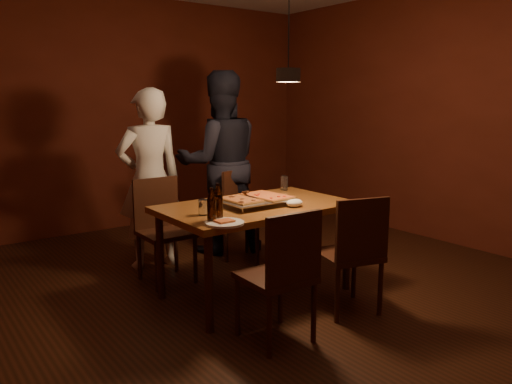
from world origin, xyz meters
TOP-DOWN VIEW (x-y plane):
  - room_shell at (0.00, 0.00)m, footprint 6.00×6.00m
  - dining_table at (-0.12, 0.24)m, footprint 1.50×0.90m
  - chair_far_left at (-0.58, 1.01)m, footprint 0.42×0.42m
  - chair_far_right at (0.33, 1.03)m, footprint 0.54×0.54m
  - chair_near_left at (-0.49, -0.56)m, footprint 0.43×0.43m
  - chair_near_right at (0.21, -0.51)m, footprint 0.52×0.52m
  - pizza_tray at (-0.14, 0.24)m, footprint 0.58×0.48m
  - pizza_meat at (-0.28, 0.24)m, footprint 0.23×0.35m
  - pizza_cheese at (-0.01, 0.23)m, footprint 0.30×0.44m
  - spatula at (-0.16, 0.26)m, footprint 0.14×0.25m
  - beer_bottle_a at (-0.72, -0.07)m, footprint 0.06×0.06m
  - beer_bottle_b at (-0.64, -0.02)m, footprint 0.07×0.07m
  - water_glass_left at (-0.65, 0.16)m, footprint 0.07×0.07m
  - water_glass_right at (0.46, 0.58)m, footprint 0.06×0.06m
  - plate_slice at (-0.67, -0.15)m, footprint 0.26×0.26m
  - napkin at (0.07, -0.01)m, footprint 0.14×0.11m
  - diner_white at (-0.51, 1.38)m, footprint 0.65×0.46m
  - diner_dark at (0.29, 1.42)m, footprint 1.09×0.96m
  - pendant_lamp at (0.00, 0.00)m, footprint 0.18×0.18m

SIDE VIEW (x-z plane):
  - chair_far_left at x=-0.58m, z-range 0.29..0.78m
  - chair_far_right at x=0.33m, z-range 0.29..0.78m
  - chair_near_left at x=-0.49m, z-range 0.29..0.78m
  - chair_near_right at x=0.21m, z-range 0.29..0.78m
  - dining_table at x=-0.12m, z-range 0.30..1.05m
  - plate_slice at x=-0.67m, z-range 0.75..0.77m
  - pizza_tray at x=-0.14m, z-range 0.75..0.80m
  - napkin at x=0.07m, z-range 0.75..0.81m
  - water_glass_left at x=-0.65m, z-range 0.75..0.86m
  - pizza_meat at x=-0.28m, z-range 0.80..0.82m
  - pizza_cheese at x=-0.01m, z-range 0.80..0.82m
  - spatula at x=-0.16m, z-range 0.79..0.83m
  - water_glass_right at x=0.46m, z-range 0.75..0.88m
  - diner_white at x=-0.51m, z-range 0.00..1.68m
  - beer_bottle_a at x=-0.72m, z-range 0.75..0.99m
  - beer_bottle_b at x=-0.64m, z-range 0.75..1.01m
  - diner_dark at x=0.29m, z-range 0.00..1.86m
  - room_shell at x=0.00m, z-range -1.60..4.40m
  - pendant_lamp at x=0.00m, z-range 1.21..2.31m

